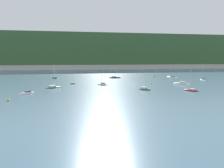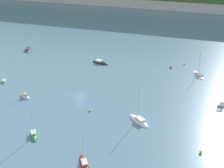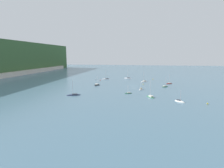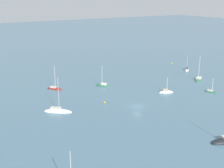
% 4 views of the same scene
% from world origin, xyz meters
% --- Properties ---
extents(ground_plane, '(600.00, 600.00, 0.00)m').
position_xyz_m(ground_plane, '(0.00, 0.00, 0.00)').
color(ground_plane, slate).
extents(shore_town_strip, '(329.00, 6.00, 5.11)m').
position_xyz_m(shore_town_strip, '(0.00, 138.76, 2.55)').
color(shore_town_strip, beige).
rests_on(shore_town_strip, ground_plane).
extents(sailboat_0, '(4.66, 5.56, 8.39)m').
position_xyz_m(sailboat_0, '(-2.03, -23.85, 0.11)').
color(sailboat_0, '#2D6647').
rests_on(sailboat_0, ground_plane).
extents(sailboat_1, '(7.88, 4.24, 8.76)m').
position_xyz_m(sailboat_1, '(-3.62, 28.98, 0.11)').
color(sailboat_1, black).
rests_on(sailboat_1, ground_plane).
extents(sailboat_3, '(4.99, 6.09, 9.11)m').
position_xyz_m(sailboat_3, '(14.28, -29.41, 0.09)').
color(sailboat_3, maroon).
rests_on(sailboat_3, ground_plane).
extents(sailboat_4, '(4.54, 8.60, 10.16)m').
position_xyz_m(sailboat_4, '(43.31, 7.80, 0.10)').
color(sailboat_4, silver).
rests_on(sailboat_4, ground_plane).
extents(sailboat_5, '(5.00, 3.41, 6.08)m').
position_xyz_m(sailboat_5, '(-16.23, -5.85, 0.12)').
color(sailboat_5, white).
rests_on(sailboat_5, ground_plane).
extents(sailboat_6, '(3.24, 5.10, 5.57)m').
position_xyz_m(sailboat_6, '(-29.60, 1.85, 0.08)').
color(sailboat_6, '#2D6647').
rests_on(sailboat_6, ground_plane).
extents(sailboat_7, '(7.76, 6.82, 11.02)m').
position_xyz_m(sailboat_7, '(21.64, -8.36, 0.12)').
color(sailboat_7, white).
rests_on(sailboat_7, ground_plane).
extents(sailboat_9, '(6.02, 8.93, 9.76)m').
position_xyz_m(sailboat_9, '(-40.21, 33.89, 0.08)').
color(sailboat_9, '#232D4C').
rests_on(sailboat_9, ground_plane).
extents(sailboat_10, '(6.35, 8.84, 9.45)m').
position_xyz_m(sailboat_10, '(34.74, 29.15, 0.07)').
color(sailboat_10, silver).
rests_on(sailboat_10, ground_plane).
extents(mooring_buoy_0, '(0.65, 0.65, 0.65)m').
position_xyz_m(mooring_buoy_0, '(28.52, 38.49, 0.32)').
color(mooring_buoy_0, white).
rests_on(mooring_buoy_0, ground_plane).
extents(mooring_buoy_1, '(0.80, 0.80, 0.80)m').
position_xyz_m(mooring_buoy_1, '(24.07, 32.95, 0.40)').
color(mooring_buoy_1, red).
rests_on(mooring_buoy_1, ground_plane).
extents(mooring_buoy_3, '(0.59, 0.59, 0.59)m').
position_xyz_m(mooring_buoy_3, '(6.82, -7.55, 0.29)').
color(mooring_buoy_3, yellow).
rests_on(mooring_buoy_3, ground_plane).
extents(mooring_buoy_4, '(0.70, 0.70, 0.70)m').
position_xyz_m(mooring_buoy_4, '(38.94, -17.30, 0.35)').
color(mooring_buoy_4, yellow).
rests_on(mooring_buoy_4, ground_plane).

